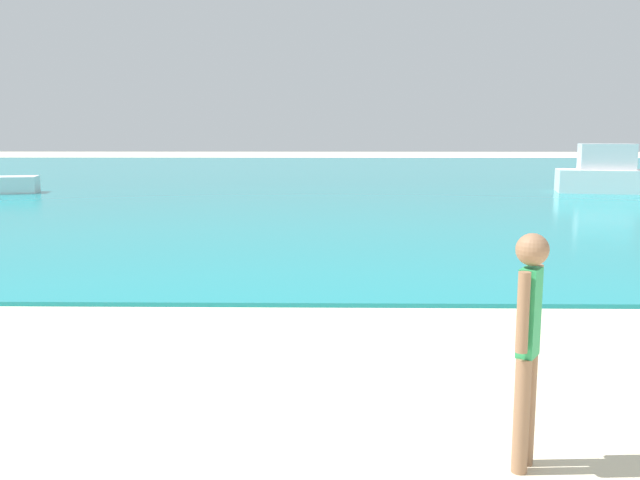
% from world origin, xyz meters
% --- Properties ---
extents(water, '(160.00, 60.00, 0.06)m').
position_xyz_m(water, '(0.00, 42.06, 0.03)').
color(water, teal).
rests_on(water, ground).
extents(person_standing, '(0.23, 0.32, 1.57)m').
position_xyz_m(person_standing, '(2.00, 7.86, 0.89)').
color(person_standing, '#936B4C').
rests_on(person_standing, ground).
extents(boat_far, '(5.64, 2.81, 1.84)m').
position_xyz_m(boat_far, '(11.84, 29.29, 0.70)').
color(boat_far, white).
rests_on(boat_far, water).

